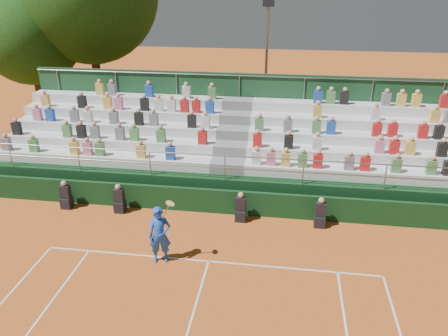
# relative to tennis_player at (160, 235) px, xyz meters

# --- Properties ---
(ground) EXTENTS (90.00, 90.00, 0.00)m
(ground) POSITION_rel_tennis_player_xyz_m (1.53, 0.18, -0.98)
(ground) COLOR #C65C21
(ground) RESTS_ON ground
(courtside_wall) EXTENTS (20.00, 0.15, 1.00)m
(courtside_wall) POSITION_rel_tennis_player_xyz_m (1.53, 3.38, -0.48)
(courtside_wall) COLOR black
(courtside_wall) RESTS_ON ground
(line_officials) EXTENTS (10.32, 0.40, 1.19)m
(line_officials) POSITION_rel_tennis_player_xyz_m (0.07, 2.93, -0.50)
(line_officials) COLOR black
(line_officials) RESTS_ON ground
(grandstand) EXTENTS (20.00, 5.20, 4.40)m
(grandstand) POSITION_rel_tennis_player_xyz_m (1.53, 6.61, 0.10)
(grandstand) COLOR black
(grandstand) RESTS_ON ground
(tennis_player) EXTENTS (0.94, 0.64, 2.22)m
(tennis_player) POSITION_rel_tennis_player_xyz_m (0.00, 0.00, 0.00)
(tennis_player) COLOR blue
(tennis_player) RESTS_ON ground
(tree_west) EXTENTS (5.77, 5.77, 8.35)m
(tree_west) POSITION_rel_tennis_player_xyz_m (-11.00, 12.66, 4.47)
(tree_west) COLOR #342113
(tree_west) RESTS_ON ground
(floodlight_mast) EXTENTS (0.60, 0.25, 7.40)m
(floodlight_mast) POSITION_rel_tennis_player_xyz_m (2.55, 12.78, 3.38)
(floodlight_mast) COLOR gray
(floodlight_mast) RESTS_ON ground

